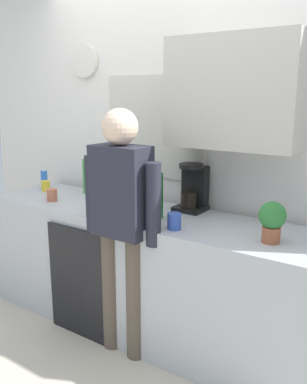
% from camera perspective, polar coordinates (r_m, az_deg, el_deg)
% --- Properties ---
extents(ground_plane, '(8.00, 8.00, 0.00)m').
position_cam_1_polar(ground_plane, '(2.99, -4.06, -20.83)').
color(ground_plane, beige).
extents(kitchen_counter, '(2.64, 0.64, 0.89)m').
position_cam_1_polar(kitchen_counter, '(2.98, -0.54, -11.14)').
color(kitchen_counter, '#B2B7BC').
rests_on(kitchen_counter, ground_plane).
extents(dishwasher_panel, '(0.56, 0.02, 0.80)m').
position_cam_1_polar(dishwasher_panel, '(2.98, -10.10, -12.30)').
color(dishwasher_panel, black).
rests_on(dishwasher_panel, ground_plane).
extents(back_wall_assembly, '(4.24, 0.42, 2.60)m').
position_cam_1_polar(back_wall_assembly, '(3.03, 4.77, 7.23)').
color(back_wall_assembly, white).
rests_on(back_wall_assembly, ground_plane).
extents(coffee_maker, '(0.20, 0.20, 0.33)m').
position_cam_1_polar(coffee_maker, '(2.90, 5.42, 0.38)').
color(coffee_maker, black).
rests_on(coffee_maker, kitchen_counter).
extents(bottle_clear_soda, '(0.09, 0.09, 0.28)m').
position_cam_1_polar(bottle_clear_soda, '(3.42, -8.94, 2.18)').
color(bottle_clear_soda, '#2D8C33').
rests_on(bottle_clear_soda, kitchen_counter).
extents(bottle_green_wine, '(0.07, 0.07, 0.30)m').
position_cam_1_polar(bottle_green_wine, '(2.71, 0.55, -0.43)').
color(bottle_green_wine, '#195923').
rests_on(bottle_green_wine, kitchen_counter).
extents(cup_terracotta_mug, '(0.08, 0.08, 0.09)m').
position_cam_1_polar(cup_terracotta_mug, '(3.23, -13.77, -0.40)').
color(cup_terracotta_mug, '#B26647').
rests_on(cup_terracotta_mug, kitchen_counter).
extents(cup_yellow_cup, '(0.07, 0.07, 0.08)m').
position_cam_1_polar(cup_yellow_cup, '(3.58, -14.58, 0.81)').
color(cup_yellow_cup, yellow).
rests_on(cup_yellow_cup, kitchen_counter).
extents(cup_blue_mug, '(0.08, 0.08, 0.10)m').
position_cam_1_polar(cup_blue_mug, '(2.50, 2.86, -4.03)').
color(cup_blue_mug, '#3351B2').
rests_on(cup_blue_mug, kitchen_counter).
extents(potted_plant, '(0.15, 0.15, 0.23)m').
position_cam_1_polar(potted_plant, '(2.34, 15.98, -3.63)').
color(potted_plant, '#9E5638').
rests_on(potted_plant, kitchen_counter).
extents(dish_soap, '(0.06, 0.06, 0.18)m').
position_cam_1_polar(dish_soap, '(3.69, -14.78, 1.75)').
color(dish_soap, blue).
rests_on(dish_soap, kitchen_counter).
extents(person_at_sink, '(0.57, 0.22, 1.60)m').
position_cam_1_polar(person_at_sink, '(2.58, -4.41, -3.16)').
color(person_at_sink, brown).
rests_on(person_at_sink, ground_plane).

